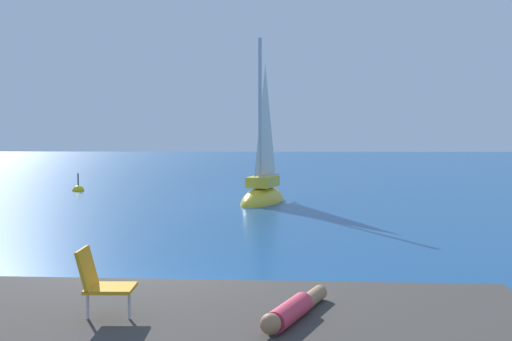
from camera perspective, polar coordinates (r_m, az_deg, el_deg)
name	(u,v)px	position (r m, az deg, el deg)	size (l,w,h in m)	color
ground_plane	(145,299)	(11.15, -9.77, -11.13)	(160.00, 160.00, 0.00)	navy
boulder_seaward	(242,322)	(9.76, -1.23, -13.20)	(0.72, 0.57, 0.39)	#464033
boulder_inland	(51,324)	(10.12, -17.61, -12.75)	(1.44, 1.16, 0.79)	#463E3C
sailboat_near	(263,193)	(25.38, 0.62, -2.02)	(2.34, 3.89, 7.01)	yellow
person_sunbather	(294,310)	(7.36, 3.33, -12.15)	(0.81, 1.67, 0.25)	#DB384C
beach_chair	(100,280)	(7.49, -13.60, -9.38)	(0.61, 0.49, 0.80)	orange
marker_buoy	(78,191)	(31.50, -15.41, -1.76)	(0.56, 0.56, 1.13)	yellow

